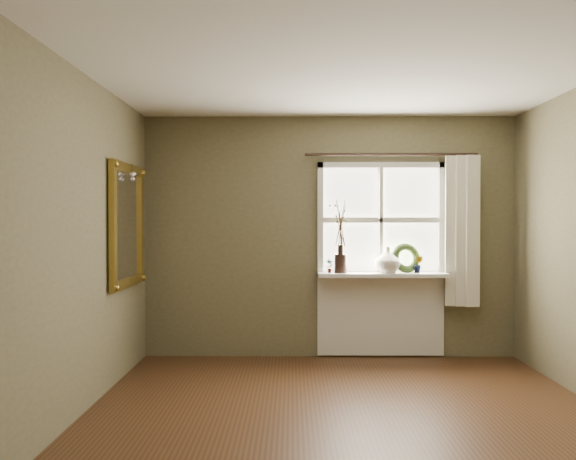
{
  "coord_description": "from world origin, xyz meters",
  "views": [
    {
      "loc": [
        -0.41,
        -3.82,
        1.47
      ],
      "look_at": [
        -0.44,
        1.55,
        1.38
      ],
      "focal_mm": 35.0,
      "sensor_mm": 36.0,
      "label": 1
    }
  ],
  "objects_px": {
    "wreath": "(406,261)",
    "gilt_mirror": "(127,225)",
    "cream_vase": "(388,260)",
    "dark_jug": "(340,264)"
  },
  "relations": [
    {
      "from": "wreath",
      "to": "gilt_mirror",
      "type": "distance_m",
      "value": 2.88
    },
    {
      "from": "cream_vase",
      "to": "wreath",
      "type": "distance_m",
      "value": 0.2
    },
    {
      "from": "dark_jug",
      "to": "wreath",
      "type": "height_order",
      "value": "wreath"
    },
    {
      "from": "cream_vase",
      "to": "wreath",
      "type": "xyz_separation_m",
      "value": [
        0.2,
        0.04,
        -0.02
      ]
    },
    {
      "from": "gilt_mirror",
      "to": "cream_vase",
      "type": "bearing_deg",
      "value": 14.04
    },
    {
      "from": "wreath",
      "to": "dark_jug",
      "type": "bearing_deg",
      "value": 168.27
    },
    {
      "from": "wreath",
      "to": "gilt_mirror",
      "type": "xyz_separation_m",
      "value": [
        -2.77,
        -0.68,
        0.39
      ]
    },
    {
      "from": "dark_jug",
      "to": "wreath",
      "type": "relative_size",
      "value": 0.62
    },
    {
      "from": "dark_jug",
      "to": "cream_vase",
      "type": "distance_m",
      "value": 0.5
    },
    {
      "from": "cream_vase",
      "to": "gilt_mirror",
      "type": "relative_size",
      "value": 0.24
    }
  ]
}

